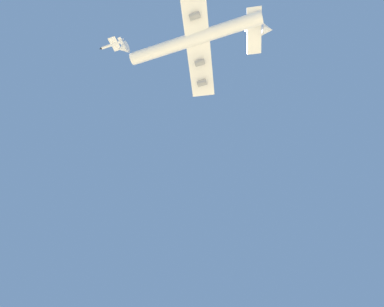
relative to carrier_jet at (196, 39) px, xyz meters
The scene contains 2 objects.
carrier_jet is the anchor object (origin of this frame).
chase_jet_lead 50.99m from the carrier_jet, 15.62° to the right, with size 15.12×9.05×4.00m.
Camera 1 is at (7.69, 102.90, 3.25)m, focal length 27.03 mm.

